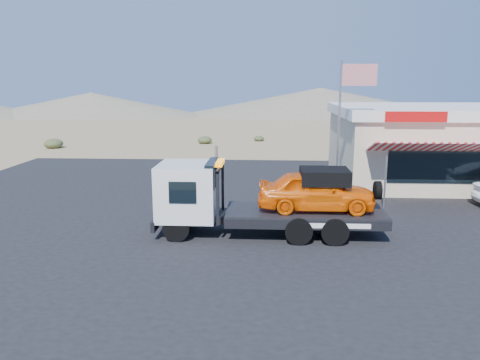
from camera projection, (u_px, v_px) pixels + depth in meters
The scene contains 6 objects.
ground at pixel (220, 230), 16.55m from camera, with size 120.00×120.00×0.00m, color #9B8258.
asphalt_lot at pixel (275, 208), 19.38m from camera, with size 32.00×24.00×0.02m, color black.
tow_truck at pixel (263, 196), 15.78m from camera, with size 7.59×2.25×2.54m.
jerky_store at pixel (437, 143), 24.36m from camera, with size 10.40×9.97×3.90m.
flagpole at pixel (345, 115), 19.91m from camera, with size 1.55×0.10×6.00m.
distant_hills at pixel (190, 103), 70.55m from camera, with size 126.00×48.00×4.20m.
Camera 1 is at (1.54, -15.77, 5.16)m, focal length 35.00 mm.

